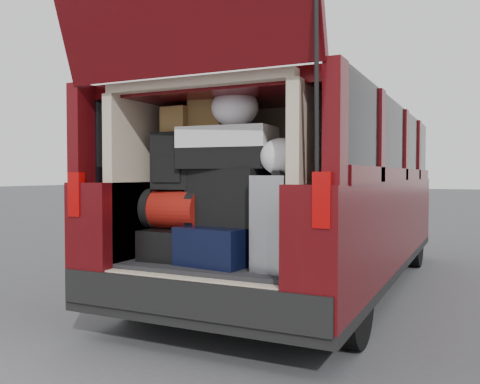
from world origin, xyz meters
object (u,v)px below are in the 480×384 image
object	(u,v)px
black_soft_case	(230,197)
twotone_duffel	(227,148)
navy_hardshell	(226,244)
black_hardshell	(179,243)
red_duffel	(175,209)
backpack	(173,161)
silver_roller	(283,223)

from	to	relation	value
black_soft_case	twotone_duffel	size ratio (longest dim) A/B	0.84
navy_hardshell	black_hardshell	bearing A→B (deg)	-175.93
black_hardshell	twotone_duffel	world-z (taller)	twotone_duffel
red_duffel	black_soft_case	distance (m)	0.43
twotone_duffel	backpack	bearing A→B (deg)	-175.33
black_hardshell	navy_hardshell	size ratio (longest dim) A/B	0.92
black_hardshell	navy_hardshell	xyz separation A→B (m)	(0.39, -0.03, 0.02)
silver_roller	red_duffel	bearing A→B (deg)	-173.81
black_soft_case	silver_roller	bearing A→B (deg)	-7.78
red_duffel	backpack	xyz separation A→B (m)	(-0.01, -0.01, 0.35)
navy_hardshell	twotone_duffel	bearing A→B (deg)	114.00
navy_hardshell	backpack	size ratio (longest dim) A/B	1.44
black_hardshell	black_soft_case	xyz separation A→B (m)	(0.40, 0.02, 0.34)
black_soft_case	navy_hardshell	bearing A→B (deg)	-84.54
silver_roller	red_duffel	size ratio (longest dim) A/B	1.37
navy_hardshell	silver_roller	distance (m)	0.48
backpack	navy_hardshell	bearing A→B (deg)	-4.48
red_duffel	black_soft_case	xyz separation A→B (m)	(0.41, 0.05, 0.09)
black_hardshell	twotone_duffel	bearing A→B (deg)	1.61
black_hardshell	red_duffel	distance (m)	0.25
black_hardshell	twotone_duffel	xyz separation A→B (m)	(0.38, 0.02, 0.68)
navy_hardshell	black_soft_case	size ratio (longest dim) A/B	1.08
silver_roller	twotone_duffel	bearing A→B (deg)	176.39
red_duffel	navy_hardshell	bearing A→B (deg)	2.45
black_soft_case	twotone_duffel	distance (m)	0.34
navy_hardshell	twotone_duffel	world-z (taller)	twotone_duffel
backpack	red_duffel	bearing A→B (deg)	35.99
backpack	twotone_duffel	world-z (taller)	twotone_duffel
red_duffel	silver_roller	bearing A→B (deg)	-2.72
silver_roller	black_soft_case	xyz separation A→B (m)	(-0.44, 0.12, 0.15)
red_duffel	backpack	bearing A→B (deg)	-136.31
black_soft_case	backpack	world-z (taller)	backpack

